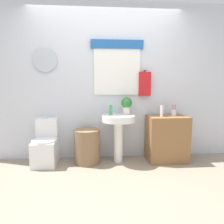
{
  "coord_description": "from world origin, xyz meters",
  "views": [
    {
      "loc": [
        -0.17,
        -2.3,
        1.26
      ],
      "look_at": [
        0.08,
        0.8,
        0.83
      ],
      "focal_mm": 32.09,
      "sensor_mm": 36.0,
      "label": 1
    }
  ],
  "objects_px": {
    "toilet": "(46,146)",
    "laundry_hamper": "(87,146)",
    "wooden_cabinet": "(167,138)",
    "lotion_bottle": "(162,111)",
    "toothbrush_cup": "(174,113)",
    "soap_bottle": "(111,110)",
    "potted_plant": "(127,105)",
    "pedestal_sink": "(118,126)"
  },
  "relations": [
    {
      "from": "pedestal_sink",
      "to": "potted_plant",
      "type": "bearing_deg",
      "value": 23.2
    },
    {
      "from": "toilet",
      "to": "laundry_hamper",
      "type": "height_order",
      "value": "toilet"
    },
    {
      "from": "wooden_cabinet",
      "to": "lotion_bottle",
      "type": "height_order",
      "value": "lotion_bottle"
    },
    {
      "from": "toilet",
      "to": "soap_bottle",
      "type": "height_order",
      "value": "soap_bottle"
    },
    {
      "from": "soap_bottle",
      "to": "lotion_bottle",
      "type": "distance_m",
      "value": 0.82
    },
    {
      "from": "soap_bottle",
      "to": "pedestal_sink",
      "type": "bearing_deg",
      "value": -22.62
    },
    {
      "from": "potted_plant",
      "to": "wooden_cabinet",
      "type": "bearing_deg",
      "value": -5.13
    },
    {
      "from": "toothbrush_cup",
      "to": "toilet",
      "type": "bearing_deg",
      "value": 179.62
    },
    {
      "from": "soap_bottle",
      "to": "lotion_bottle",
      "type": "height_order",
      "value": "soap_bottle"
    },
    {
      "from": "wooden_cabinet",
      "to": "laundry_hamper",
      "type": "bearing_deg",
      "value": 180.0
    },
    {
      "from": "toilet",
      "to": "soap_bottle",
      "type": "xyz_separation_m",
      "value": [
        1.05,
        0.02,
        0.58
      ]
    },
    {
      "from": "laundry_hamper",
      "to": "potted_plant",
      "type": "height_order",
      "value": "potted_plant"
    },
    {
      "from": "toilet",
      "to": "toothbrush_cup",
      "type": "distance_m",
      "value": 2.15
    },
    {
      "from": "toilet",
      "to": "potted_plant",
      "type": "height_order",
      "value": "potted_plant"
    },
    {
      "from": "pedestal_sink",
      "to": "wooden_cabinet",
      "type": "height_order",
      "value": "pedestal_sink"
    },
    {
      "from": "laundry_hamper",
      "to": "wooden_cabinet",
      "type": "xyz_separation_m",
      "value": [
        1.32,
        0.0,
        0.1
      ]
    },
    {
      "from": "toilet",
      "to": "lotion_bottle",
      "type": "height_order",
      "value": "lotion_bottle"
    },
    {
      "from": "toilet",
      "to": "lotion_bottle",
      "type": "distance_m",
      "value": 1.95
    },
    {
      "from": "toilet",
      "to": "lotion_bottle",
      "type": "bearing_deg",
      "value": -2.27
    },
    {
      "from": "toothbrush_cup",
      "to": "lotion_bottle",
      "type": "bearing_deg",
      "value": -164.98
    },
    {
      "from": "soap_bottle",
      "to": "toothbrush_cup",
      "type": "bearing_deg",
      "value": -1.66
    },
    {
      "from": "laundry_hamper",
      "to": "potted_plant",
      "type": "distance_m",
      "value": 0.93
    },
    {
      "from": "laundry_hamper",
      "to": "soap_bottle",
      "type": "xyz_separation_m",
      "value": [
        0.39,
        0.05,
        0.58
      ]
    },
    {
      "from": "toothbrush_cup",
      "to": "potted_plant",
      "type": "bearing_deg",
      "value": 177.05
    },
    {
      "from": "soap_bottle",
      "to": "toothbrush_cup",
      "type": "distance_m",
      "value": 1.04
    },
    {
      "from": "pedestal_sink",
      "to": "potted_plant",
      "type": "height_order",
      "value": "potted_plant"
    },
    {
      "from": "toilet",
      "to": "wooden_cabinet",
      "type": "relative_size",
      "value": 0.98
    },
    {
      "from": "pedestal_sink",
      "to": "toilet",
      "type": "bearing_deg",
      "value": 178.34
    },
    {
      "from": "laundry_hamper",
      "to": "lotion_bottle",
      "type": "relative_size",
      "value": 3.1
    },
    {
      "from": "potted_plant",
      "to": "toothbrush_cup",
      "type": "height_order",
      "value": "potted_plant"
    },
    {
      "from": "toothbrush_cup",
      "to": "wooden_cabinet",
      "type": "bearing_deg",
      "value": -169.92
    },
    {
      "from": "wooden_cabinet",
      "to": "soap_bottle",
      "type": "distance_m",
      "value": 1.05
    },
    {
      "from": "pedestal_sink",
      "to": "lotion_bottle",
      "type": "bearing_deg",
      "value": -3.28
    },
    {
      "from": "wooden_cabinet",
      "to": "toothbrush_cup",
      "type": "relative_size",
      "value": 4.06
    },
    {
      "from": "wooden_cabinet",
      "to": "toilet",
      "type": "bearing_deg",
      "value": 179.02
    },
    {
      "from": "toilet",
      "to": "toothbrush_cup",
      "type": "height_order",
      "value": "toothbrush_cup"
    },
    {
      "from": "soap_bottle",
      "to": "potted_plant",
      "type": "bearing_deg",
      "value": 2.2
    },
    {
      "from": "wooden_cabinet",
      "to": "soap_bottle",
      "type": "bearing_deg",
      "value": 176.92
    },
    {
      "from": "toilet",
      "to": "toothbrush_cup",
      "type": "bearing_deg",
      "value": -0.38
    },
    {
      "from": "wooden_cabinet",
      "to": "lotion_bottle",
      "type": "xyz_separation_m",
      "value": [
        -0.11,
        -0.04,
        0.46
      ]
    },
    {
      "from": "potted_plant",
      "to": "laundry_hamper",
      "type": "bearing_deg",
      "value": -174.7
    },
    {
      "from": "potted_plant",
      "to": "toothbrush_cup",
      "type": "distance_m",
      "value": 0.79
    }
  ]
}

